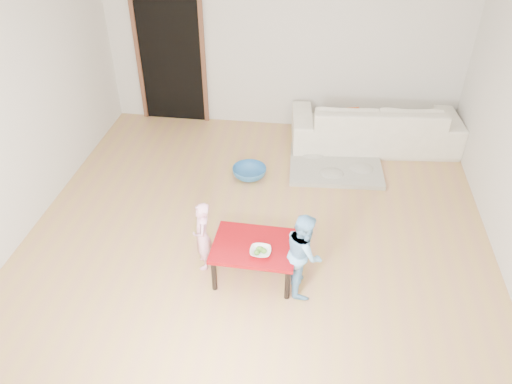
% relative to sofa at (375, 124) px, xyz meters
% --- Properties ---
extents(floor, '(5.00, 5.00, 0.01)m').
position_rel_sofa_xyz_m(floor, '(-1.34, -2.05, -0.33)').
color(floor, tan).
rests_on(floor, ground).
extents(back_wall, '(5.00, 0.02, 2.60)m').
position_rel_sofa_xyz_m(back_wall, '(-1.34, 0.45, 0.97)').
color(back_wall, silver).
rests_on(back_wall, floor).
extents(left_wall, '(0.02, 5.00, 2.60)m').
position_rel_sofa_xyz_m(left_wall, '(-3.84, -2.05, 0.97)').
color(left_wall, silver).
rests_on(left_wall, floor).
extents(doorway, '(1.02, 0.08, 2.11)m').
position_rel_sofa_xyz_m(doorway, '(-2.94, 0.43, 0.70)').
color(doorway, brown).
rests_on(doorway, back_wall).
extents(sofa, '(2.33, 1.10, 0.66)m').
position_rel_sofa_xyz_m(sofa, '(0.00, 0.00, 0.00)').
color(sofa, white).
rests_on(sofa, floor).
extents(cushion, '(0.50, 0.46, 0.11)m').
position_rel_sofa_xyz_m(cushion, '(-0.39, -0.18, 0.16)').
color(cushion, '#D85318').
rests_on(cushion, sofa).
extents(red_table, '(0.81, 0.62, 0.40)m').
position_rel_sofa_xyz_m(red_table, '(-1.28, -2.75, -0.13)').
color(red_table, maroon).
rests_on(red_table, floor).
extents(bowl, '(0.20, 0.20, 0.05)m').
position_rel_sofa_xyz_m(bowl, '(-1.21, -2.87, 0.09)').
color(bowl, white).
rests_on(bowl, red_table).
extents(broccoli, '(0.12, 0.12, 0.06)m').
position_rel_sofa_xyz_m(broccoli, '(-1.21, -2.87, 0.10)').
color(broccoli, '#2D5919').
rests_on(broccoli, red_table).
extents(child_pink, '(0.25, 0.31, 0.76)m').
position_rel_sofa_xyz_m(child_pink, '(-1.81, -2.68, 0.05)').
color(child_pink, pink).
rests_on(child_pink, floor).
extents(child_blue, '(0.39, 0.47, 0.87)m').
position_rel_sofa_xyz_m(child_blue, '(-0.81, -2.84, 0.10)').
color(child_blue, '#5BA1D4').
rests_on(child_blue, floor).
extents(basin, '(0.43, 0.43, 0.13)m').
position_rel_sofa_xyz_m(basin, '(-1.59, -1.04, -0.26)').
color(basin, '#2B68A3').
rests_on(basin, floor).
extents(blanket, '(1.24, 1.05, 0.06)m').
position_rel_sofa_xyz_m(blanket, '(-0.50, -0.66, -0.30)').
color(blanket, '#B1AF9C').
rests_on(blanket, floor).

